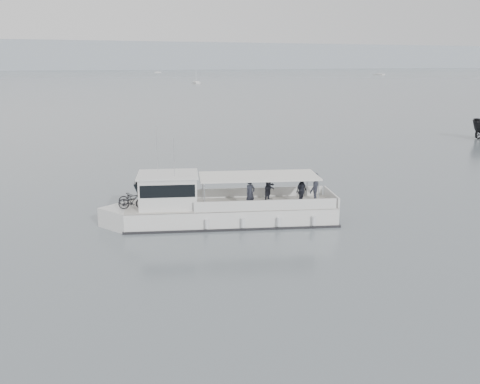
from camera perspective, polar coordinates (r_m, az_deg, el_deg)
name	(u,v)px	position (r m, az deg, el deg)	size (l,w,h in m)	color
ground	(255,206)	(31.11, 1.59, -1.55)	(1400.00, 1400.00, 0.00)	slate
headland	(15,56)	(587.34, -22.84, 13.27)	(1400.00, 90.00, 28.00)	#939EA8
tour_boat	(211,208)	(27.73, -3.15, -1.67)	(12.17, 6.08, 5.15)	silver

